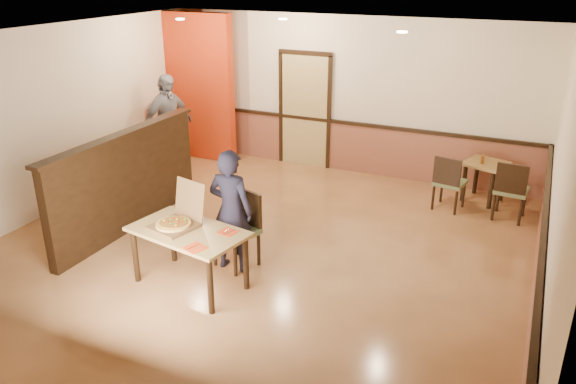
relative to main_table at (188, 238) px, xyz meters
name	(u,v)px	position (x,y,z in m)	size (l,w,h in m)	color
floor	(259,248)	(0.31, 1.17, -0.62)	(7.00, 7.00, 0.00)	tan
ceiling	(254,38)	(0.31, 1.17, 2.18)	(7.00, 7.00, 0.00)	black
wall_back	(347,96)	(0.31, 4.67, 0.78)	(7.00, 7.00, 0.00)	#FFEFC7
wall_left	(52,121)	(-3.19, 1.17, 0.78)	(7.00, 7.00, 0.00)	#FFEFC7
wall_right	(556,195)	(3.81, 1.17, 0.78)	(7.00, 7.00, 0.00)	#FFEFC7
wainscot_back	(344,147)	(0.31, 4.64, -0.17)	(7.00, 0.04, 0.90)	#95543B
chair_rail_back	(345,122)	(0.31, 4.62, 0.30)	(7.00, 0.06, 0.06)	black
wainscot_right	(538,274)	(3.78, 1.17, -0.17)	(0.04, 7.00, 0.90)	#95543B
chair_rail_right	(543,235)	(3.76, 1.17, 0.30)	(0.06, 7.00, 0.06)	black
back_door	(305,111)	(-0.49, 4.63, 0.43)	(0.90, 0.06, 2.10)	#D6BB6E
booth_partition	(127,181)	(-1.69, 0.97, 0.11)	(0.20, 3.10, 1.44)	black
red_accent_panel	(195,87)	(-2.59, 4.17, 0.78)	(1.60, 0.20, 2.78)	#B82D0D
spot_a	(180,19)	(-1.99, 2.97, 2.16)	(0.14, 0.14, 0.02)	beige
spot_b	(283,19)	(-0.49, 3.67, 2.16)	(0.14, 0.14, 0.02)	beige
spot_c	(402,32)	(1.71, 2.67, 2.16)	(0.14, 0.14, 0.02)	beige
main_table	(188,238)	(0.00, 0.00, 0.00)	(1.48, 1.01, 0.73)	#AB8748
diner_chair	(240,226)	(0.29, 0.72, -0.09)	(0.61, 0.61, 0.97)	#637242
side_chair_left	(449,181)	(2.40, 3.56, -0.14)	(0.51, 0.51, 0.89)	#637242
side_chair_right	(511,189)	(3.30, 3.56, -0.11)	(0.50, 0.50, 0.93)	#637242
side_table	(485,172)	(2.86, 4.17, -0.13)	(0.77, 0.77, 0.66)	#AB8748
diner	(231,211)	(0.25, 0.57, 0.17)	(0.58, 0.38, 1.58)	black
passerby	(168,124)	(-2.62, 3.24, 0.28)	(1.06, 0.44, 1.81)	gray
pizza_box	(177,221)	(-0.17, 0.03, 0.17)	(0.59, 0.65, 0.50)	brown
pizza	(173,224)	(-0.19, -0.02, 0.16)	(0.41, 0.41, 0.03)	#DFB551
napkin_near	(195,248)	(0.33, -0.34, 0.11)	(0.27, 0.27, 0.01)	#E83D10
napkin_far	(228,232)	(0.45, 0.14, 0.11)	(0.23, 0.23, 0.01)	#E83D10
condiment	(482,159)	(2.80, 4.09, 0.11)	(0.06, 0.06, 0.15)	brown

